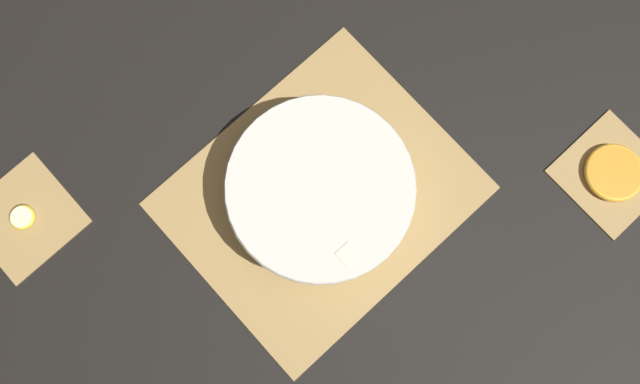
# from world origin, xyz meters

# --- Properties ---
(ground_plane) EXTENTS (6.00, 6.00, 0.00)m
(ground_plane) POSITION_xyz_m (0.00, 0.00, 0.00)
(ground_plane) COLOR black
(bamboo_mat_center) EXTENTS (0.42, 0.35, 0.01)m
(bamboo_mat_center) POSITION_xyz_m (0.00, 0.00, 0.00)
(bamboo_mat_center) COLOR #A8844C
(bamboo_mat_center) RESTS_ON ground_plane
(coaster_mat_near_right) EXTENTS (0.14, 0.14, 0.01)m
(coaster_mat_near_right) POSITION_xyz_m (0.35, -0.27, 0.00)
(coaster_mat_near_right) COLOR #A8844C
(coaster_mat_near_right) RESTS_ON ground_plane
(coaster_mat_far_left) EXTENTS (0.14, 0.14, 0.01)m
(coaster_mat_far_left) POSITION_xyz_m (-0.35, 0.27, 0.00)
(coaster_mat_far_left) COLOR #A8844C
(coaster_mat_far_left) RESTS_ON ground_plane
(fruit_salad_bowl) EXTENTS (0.27, 0.27, 0.08)m
(fruit_salad_bowl) POSITION_xyz_m (0.00, 0.00, 0.05)
(fruit_salad_bowl) COLOR silver
(fruit_salad_bowl) RESTS_ON bamboo_mat_center
(orange_slice_whole) EXTENTS (0.09, 0.09, 0.01)m
(orange_slice_whole) POSITION_xyz_m (-0.35, 0.27, 0.01)
(orange_slice_whole) COLOR orange
(orange_slice_whole) RESTS_ON coaster_mat_far_left
(banana_coin_single) EXTENTS (0.04, 0.04, 0.01)m
(banana_coin_single) POSITION_xyz_m (0.35, -0.27, 0.01)
(banana_coin_single) COLOR #F4EABC
(banana_coin_single) RESTS_ON coaster_mat_near_right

